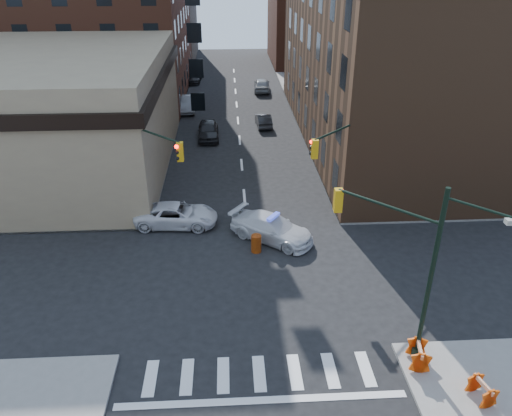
{
  "coord_description": "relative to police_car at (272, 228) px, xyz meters",
  "views": [
    {
      "loc": [
        -1.02,
        -22.05,
        15.71
      ],
      "look_at": [
        0.49,
        3.97,
        2.2
      ],
      "focal_mm": 35.0,
      "sensor_mm": 36.0,
      "label": 1
    }
  ],
  "objects": [
    {
      "name": "signal_pole_nw",
      "position": [
        -7.3,
        1.32,
        3.57
      ],
      "size": [
        3.58,
        3.67,
        8.0
      ],
      "rotation": [
        0.0,
        0.0,
        -0.79
      ],
      "color": "black",
      "rests_on": "sidewalk_nw"
    },
    {
      "name": "pedestrian_b",
      "position": [
        -12.36,
        2.87,
        0.23
      ],
      "size": [
        0.85,
        0.67,
        1.69
      ],
      "primitive_type": "imported",
      "rotation": [
        0.0,
        0.0,
        0.04
      ],
      "color": "black",
      "rests_on": "sidewalk_nw"
    },
    {
      "name": "sidewalk_nw",
      "position": [
        -24.45,
        28.73,
        -0.69
      ],
      "size": [
        34.0,
        54.5,
        0.15
      ],
      "primitive_type": "cube",
      "color": "gray",
      "rests_on": "ground"
    },
    {
      "name": "barricade_nw_b",
      "position": [
        -11.19,
        3.42,
        -0.11
      ],
      "size": [
        1.47,
        0.94,
        1.02
      ],
      "primitive_type": null,
      "rotation": [
        0.0,
        0.0,
        -0.2
      ],
      "color": "#C63B09",
      "rests_on": "sidewalk_nw"
    },
    {
      "name": "signal_pole_ne",
      "position": [
        4.39,
        1.33,
        3.57
      ],
      "size": [
        3.67,
        3.58,
        8.0
      ],
      "rotation": [
        0.0,
        0.0,
        -2.36
      ],
      "color": "black",
      "rests_on": "sidewalk_ne"
    },
    {
      "name": "parked_car_wfar",
      "position": [
        -6.95,
        27.79,
        0.04
      ],
      "size": [
        2.06,
        4.99,
        1.61
      ],
      "primitive_type": "imported",
      "rotation": [
        0.0,
        0.0,
        0.07
      ],
      "color": "gray",
      "rests_on": "ground"
    },
    {
      "name": "signal_pole_se",
      "position": [
        4.59,
        -9.54,
        3.85
      ],
      "size": [
        5.4,
        5.27,
        8.0
      ],
      "rotation": [
        0.0,
        0.0,
        2.36
      ],
      "color": "black",
      "rests_on": "sidewalk_se"
    },
    {
      "name": "parked_car_enear",
      "position": [
        1.05,
        21.92,
        -0.13
      ],
      "size": [
        1.57,
        3.95,
        1.28
      ],
      "primitive_type": "imported",
      "rotation": [
        0.0,
        0.0,
        3.2
      ],
      "color": "black",
      "rests_on": "ground"
    },
    {
      "name": "ground",
      "position": [
        -1.45,
        -4.02,
        -0.77
      ],
      "size": [
        140.0,
        140.0,
        0.0
      ],
      "primitive_type": "plane",
      "color": "black",
      "rests_on": "ground"
    },
    {
      "name": "barrel_road",
      "position": [
        -1.02,
        -1.32,
        -0.23
      ],
      "size": [
        0.62,
        0.62,
        1.07
      ],
      "primitive_type": "cylinder",
      "rotation": [
        0.0,
        0.0,
        -0.03
      ],
      "color": "#E75D0A",
      "rests_on": "ground"
    },
    {
      "name": "pickup",
      "position": [
        -5.92,
        2.14,
        -0.04
      ],
      "size": [
        5.39,
        2.79,
        1.45
      ],
      "primitive_type": "imported",
      "rotation": [
        0.0,
        0.0,
        1.5
      ],
      "color": "silver",
      "rests_on": "ground"
    },
    {
      "name": "parked_car_wdeep",
      "position": [
        -6.95,
        41.21,
        -0.04
      ],
      "size": [
        2.23,
        5.06,
        1.45
      ],
      "primitive_type": "imported",
      "rotation": [
        0.0,
        0.0,
        -0.04
      ],
      "color": "black",
      "rests_on": "ground"
    },
    {
      "name": "barrel_bank",
      "position": [
        -6.82,
        3.23,
        -0.26
      ],
      "size": [
        0.63,
        0.63,
        1.01
      ],
      "primitive_type": "cylinder",
      "rotation": [
        0.0,
        0.0,
        0.13
      ],
      "color": "red",
      "rests_on": "ground"
    },
    {
      "name": "barricade_se_a",
      "position": [
        5.24,
        -10.78,
        -0.13
      ],
      "size": [
        0.87,
        1.38,
        0.97
      ],
      "primitive_type": null,
      "rotation": [
        0.0,
        0.0,
        1.39
      ],
      "color": "orange",
      "rests_on": "sidewalk_se"
    },
    {
      "name": "filler_nw",
      "position": [
        -17.45,
        57.98,
        7.23
      ],
      "size": [
        20.0,
        18.0,
        16.0
      ],
      "primitive_type": "cube",
      "color": "brown",
      "rests_on": "ground"
    },
    {
      "name": "parked_car_efar",
      "position": [
        1.85,
        35.85,
        0.04
      ],
      "size": [
        2.17,
        4.84,
        1.61
      ],
      "primitive_type": "imported",
      "rotation": [
        0.0,
        0.0,
        3.09
      ],
      "color": "gray",
      "rests_on": "ground"
    },
    {
      "name": "barricade_se_b",
      "position": [
        7.05,
        -12.76,
        -0.19
      ],
      "size": [
        0.82,
        1.24,
        0.85
      ],
      "primitive_type": null,
      "rotation": [
        0.0,
        0.0,
        1.81
      ],
      "color": "#EE5A0B",
      "rests_on": "sidewalk_se"
    },
    {
      "name": "police_car",
      "position": [
        0.0,
        0.0,
        0.0
      ],
      "size": [
        5.52,
        4.85,
        1.53
      ],
      "primitive_type": "imported",
      "rotation": [
        0.0,
        0.0,
        0.94
      ],
      "color": "silver",
      "rests_on": "ground"
    },
    {
      "name": "filler_ne",
      "position": [
        12.55,
        53.98,
        5.23
      ],
      "size": [
        16.0,
        16.0,
        12.0
      ],
      "primitive_type": "cube",
      "color": "#572B1B",
      "rests_on": "ground"
    },
    {
      "name": "tree_ne_far",
      "position": [
        6.05,
        29.98,
        2.72
      ],
      "size": [
        3.0,
        3.0,
        4.85
      ],
      "color": "black",
      "rests_on": "sidewalk_ne"
    },
    {
      "name": "bank_building",
      "position": [
        -18.45,
        12.48,
        3.73
      ],
      "size": [
        22.0,
        22.0,
        9.0
      ],
      "primitive_type": "cube",
      "color": "#8C7A5B",
      "rests_on": "ground"
    },
    {
      "name": "parked_car_wnear",
      "position": [
        -4.34,
        18.59,
        0.04
      ],
      "size": [
        2.01,
        4.75,
        1.6
      ],
      "primitive_type": "imported",
      "rotation": [
        0.0,
        0.0,
        0.03
      ],
      "color": "black",
      "rests_on": "ground"
    },
    {
      "name": "commercial_row_ne",
      "position": [
        11.55,
        18.48,
        6.23
      ],
      "size": [
        14.0,
        34.0,
        14.0
      ],
      "primitive_type": "cube",
      "color": "#4E321F",
      "rests_on": "ground"
    },
    {
      "name": "barricade_nw_a",
      "position": [
        -9.0,
        3.22,
        -0.11
      ],
      "size": [
        1.37,
        0.71,
        1.02
      ],
      "primitive_type": null,
      "rotation": [
        0.0,
        0.0,
        -0.02
      ],
      "color": "#CC6509",
      "rests_on": "sidewalk_nw"
    },
    {
      "name": "sidewalk_ne",
      "position": [
        21.55,
        28.73,
        -0.69
      ],
      "size": [
        34.0,
        54.5,
        0.15
      ],
      "primitive_type": "cube",
      "color": "gray",
      "rests_on": "ground"
    },
    {
      "name": "pedestrian_a",
      "position": [
        -8.86,
        4.48,
        0.31
      ],
      "size": [
        0.69,
        0.46,
        1.86
      ],
      "primitive_type": "imported",
      "rotation": [
        0.0,
        0.0,
        0.03
      ],
      "color": "black",
      "rests_on": "sidewalk_nw"
    },
    {
      "name": "pedestrian_c",
      "position": [
        -12.95,
        5.96,
        0.33
      ],
      "size": [
        1.2,
        0.81,
        1.9
      ],
      "primitive_type": "imported",
      "rotation": [
        0.0,
        0.0,
        0.34
      ],
      "color": "#1D222C",
      "rests_on": "sidewalk_nw"
    },
    {
      "name": "tree_ne_near",
      "position": [
        6.05,
        21.98,
        2.72
      ],
      "size": [
        3.0,
        3.0,
        4.85
      ],
      "color": "black",
      "rests_on": "sidewalk_ne"
    }
  ]
}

